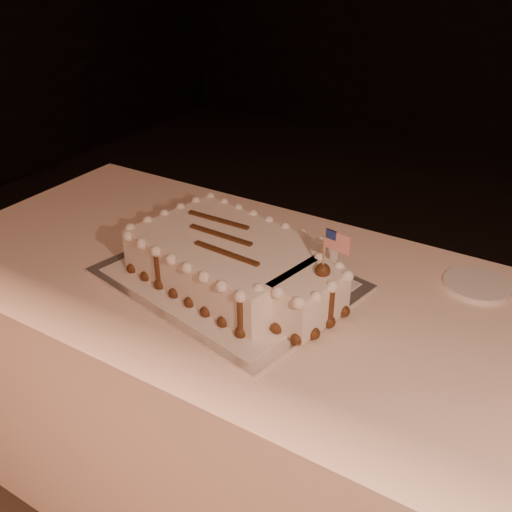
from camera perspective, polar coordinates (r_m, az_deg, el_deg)
The scene contains 6 objects.
room_shell at distance 0.47m, azimuth -4.00°, elevation 19.10°, with size 6.10×8.10×2.90m.
banquet_table at distance 1.51m, azimuth 11.46°, elevation -18.46°, with size 2.40×0.80×0.75m, color #FFDDC5.
cake_board at distance 1.38m, azimuth -2.84°, elevation -2.26°, with size 0.57×0.43×0.01m, color white.
doily at distance 1.37m, azimuth -2.84°, elevation -2.08°, with size 0.51×0.39×0.00m, color white.
sheet_cake at distance 1.33m, azimuth -1.98°, elevation -0.65°, with size 0.56×0.38×0.21m.
side_plate at distance 1.45m, azimuth 21.22°, elevation -2.66°, with size 0.16×0.16×0.01m, color white.
Camera 1 is at (0.27, -0.38, 1.49)m, focal length 40.00 mm.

